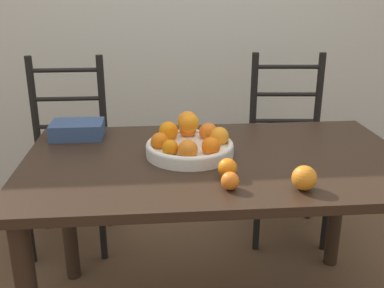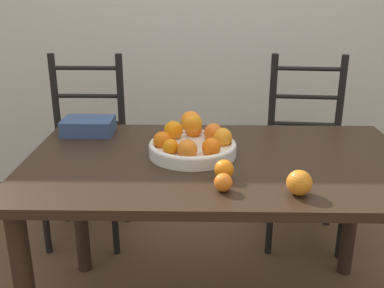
{
  "view_description": "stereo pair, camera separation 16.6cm",
  "coord_description": "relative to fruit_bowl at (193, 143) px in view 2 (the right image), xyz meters",
  "views": [
    {
      "loc": [
        -0.24,
        -1.63,
        1.41
      ],
      "look_at": [
        -0.11,
        -0.07,
        0.85
      ],
      "focal_mm": 42.0,
      "sensor_mm": 36.0,
      "label": 1
    },
    {
      "loc": [
        -0.08,
        -1.64,
        1.41
      ],
      "look_at": [
        -0.11,
        -0.07,
        0.85
      ],
      "focal_mm": 42.0,
      "sensor_mm": 36.0,
      "label": 2
    }
  ],
  "objects": [
    {
      "name": "orange_loose_0",
      "position": [
        0.35,
        -0.35,
        -0.01
      ],
      "size": [
        0.08,
        0.08,
        0.08
      ],
      "color": "orange",
      "rests_on": "dining_table"
    },
    {
      "name": "chair_left",
      "position": [
        -0.62,
        0.7,
        -0.33
      ],
      "size": [
        0.42,
        0.4,
        1.05
      ],
      "rotation": [
        0.0,
        0.0,
        -0.01
      ],
      "color": "black",
      "rests_on": "ground_plane"
    },
    {
      "name": "orange_loose_2",
      "position": [
        0.1,
        -0.33,
        -0.02
      ],
      "size": [
        0.06,
        0.06,
        0.06
      ],
      "color": "orange",
      "rests_on": "dining_table"
    },
    {
      "name": "dining_table",
      "position": [
        0.11,
        -0.04,
        -0.16
      ],
      "size": [
        1.51,
        0.88,
        0.77
      ],
      "color": "black",
      "rests_on": "ground_plane"
    },
    {
      "name": "chair_right",
      "position": [
        0.62,
        0.7,
        -0.33
      ],
      "size": [
        0.45,
        0.44,
        1.05
      ],
      "rotation": [
        0.0,
        0.0,
        -0.09
      ],
      "color": "black",
      "rests_on": "ground_plane"
    },
    {
      "name": "wall_back",
      "position": [
        0.11,
        1.43,
        0.48
      ],
      "size": [
        8.0,
        0.06,
        2.6
      ],
      "color": "beige",
      "rests_on": "ground_plane"
    },
    {
      "name": "book_stack",
      "position": [
        -0.48,
        0.26,
        -0.02
      ],
      "size": [
        0.23,
        0.16,
        0.07
      ],
      "color": "#334770",
      "rests_on": "dining_table"
    },
    {
      "name": "orange_loose_1",
      "position": [
        0.11,
        -0.23,
        -0.02
      ],
      "size": [
        0.07,
        0.07,
        0.07
      ],
      "color": "orange",
      "rests_on": "dining_table"
    },
    {
      "name": "fruit_bowl",
      "position": [
        0.0,
        0.0,
        0.0
      ],
      "size": [
        0.35,
        0.35,
        0.18
      ],
      "color": "silver",
      "rests_on": "dining_table"
    }
  ]
}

